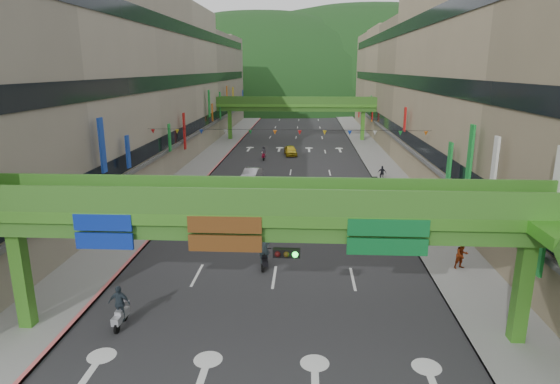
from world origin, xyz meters
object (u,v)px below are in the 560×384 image
scooter_rider_near (264,253)px  car_silver (251,176)px  overpass_near (286,231)px  car_yellow (291,151)px  pedestrian_red (462,257)px  scooter_rider_mid (286,196)px

scooter_rider_near → car_silver: size_ratio=0.49×
overpass_near → scooter_rider_near: size_ratio=13.12×
overpass_near → car_yellow: overpass_near is taller
overpass_near → car_yellow: size_ratio=7.13×
pedestrian_red → scooter_rider_near: bearing=161.7°
car_yellow → pedestrian_red: bearing=-81.2°
car_silver → pedestrian_red: (14.97, -21.46, 0.13)m
car_silver → car_yellow: car_silver is taller
scooter_rider_mid → car_yellow: (-0.43, 24.99, -0.42)m
scooter_rider_mid → car_silver: scooter_rider_mid is taller
scooter_rider_mid → car_yellow: bearing=91.0°
scooter_rider_mid → car_yellow: size_ratio=0.53×
scooter_rider_mid → pedestrian_red: scooter_rider_mid is taller
scooter_rider_near → pedestrian_red: scooter_rider_near is taller
scooter_rider_mid → overpass_near: bearing=-87.5°
car_silver → car_yellow: 16.28m
car_yellow → car_silver: bearing=-110.9°
car_silver → scooter_rider_mid: bearing=-57.2°
scooter_rider_near → scooter_rider_mid: size_ratio=1.02×
overpass_near → scooter_rider_mid: 20.94m
overpass_near → car_yellow: bearing=91.7°
scooter_rider_near → scooter_rider_mid: (0.72, 12.64, 0.08)m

